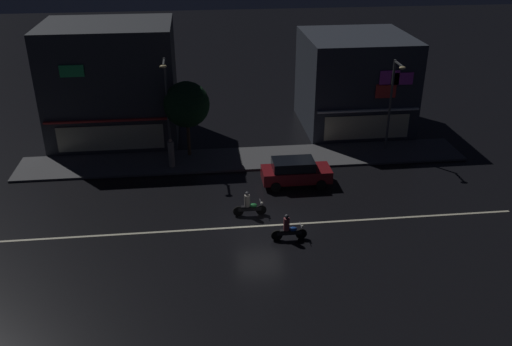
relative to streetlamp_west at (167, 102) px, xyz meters
name	(u,v)px	position (x,y,z in m)	size (l,w,h in m)	color
ground_plane	(259,226)	(5.03, -9.26, -4.25)	(140.00, 140.00, 0.00)	black
lane_divider_stripe	(259,226)	(5.03, -9.26, -4.24)	(28.96, 0.16, 0.01)	beige
sidewalk_far	(244,159)	(5.03, -0.49, -4.18)	(30.49, 3.68, 0.14)	#4C4C4F
storefront_left_block	(112,82)	(-4.12, 4.89, -0.02)	(9.10, 7.24, 8.48)	#383A3F
storefront_center_block	(354,81)	(14.17, 5.31, -0.68)	(7.86, 8.08, 7.13)	#2D333D
streetlamp_west	(167,102)	(0.00, 0.00, 0.00)	(0.44, 1.64, 6.94)	#47494C
streetlamp_mid	(392,98)	(15.23, -0.25, -0.25)	(0.44, 1.64, 6.46)	#47494C
pedestrian_on_sidewalk	(171,154)	(0.09, -1.26, -3.20)	(0.41, 0.41, 1.98)	gray
street_tree	(187,105)	(1.26, 0.49, -0.42)	(3.10, 3.10, 5.25)	#473323
parked_car_near_kerb	(295,172)	(7.86, -4.48, -3.38)	(4.30, 1.98, 1.67)	maroon
motorcycle_lead	(288,229)	(6.36, -10.74, -3.62)	(1.90, 0.60, 1.52)	black
motorcycle_following	(249,205)	(4.57, -8.02, -3.62)	(1.90, 0.60, 1.52)	black
traffic_cone	(298,168)	(8.35, -2.80, -3.97)	(0.36, 0.36, 0.55)	orange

